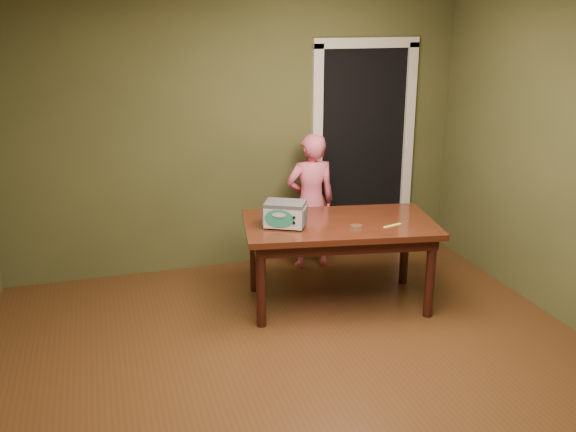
% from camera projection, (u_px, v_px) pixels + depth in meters
% --- Properties ---
extents(floor, '(5.00, 5.00, 0.00)m').
position_uv_depth(floor, '(323.00, 397.00, 4.26)').
color(floor, '#522F17').
rests_on(floor, ground).
extents(room_shell, '(4.52, 5.02, 2.61)m').
position_uv_depth(room_shell, '(328.00, 144.00, 3.74)').
color(room_shell, brown).
rests_on(room_shell, ground).
extents(doorway, '(1.10, 0.66, 2.25)m').
position_uv_depth(doorway, '(351.00, 147.00, 6.83)').
color(doorway, black).
rests_on(doorway, ground).
extents(dining_table, '(1.73, 1.15, 0.75)m').
position_uv_depth(dining_table, '(339.00, 233.00, 5.44)').
color(dining_table, '#3C190D').
rests_on(dining_table, floor).
extents(toy_oven, '(0.40, 0.35, 0.21)m').
position_uv_depth(toy_oven, '(285.00, 213.00, 5.25)').
color(toy_oven, '#4C4F54').
rests_on(toy_oven, dining_table).
extents(baking_pan, '(0.10, 0.10, 0.02)m').
position_uv_depth(baking_pan, '(356.00, 226.00, 5.25)').
color(baking_pan, silver).
rests_on(baking_pan, dining_table).
extents(spatula, '(0.18, 0.07, 0.01)m').
position_uv_depth(spatula, '(392.00, 226.00, 5.30)').
color(spatula, '#E8E364').
rests_on(spatula, dining_table).
extents(child, '(0.50, 0.34, 1.35)m').
position_uv_depth(child, '(311.00, 202.00, 6.24)').
color(child, '#EE6281').
rests_on(child, floor).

